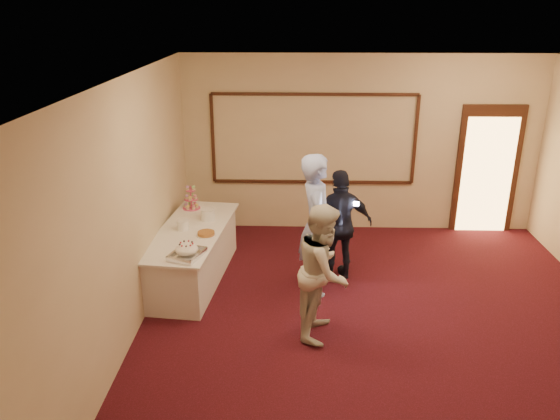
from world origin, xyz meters
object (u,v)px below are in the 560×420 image
at_px(buffet_table, 192,254).
at_px(guest, 340,226).
at_px(tart, 206,234).
at_px(woman, 324,271).
at_px(plate_stack_a, 183,225).
at_px(pavlova_tray, 187,251).
at_px(plate_stack_b, 208,214).
at_px(cupcake_stand, 191,200).
at_px(man, 317,225).

relative_size(buffet_table, guest, 1.47).
bearing_deg(tart, woman, -35.46).
bearing_deg(plate_stack_a, pavlova_tray, -75.88).
distance_m(plate_stack_a, plate_stack_b, 0.47).
height_order(cupcake_stand, tart, cupcake_stand).
xyz_separation_m(plate_stack_a, woman, (1.91, -1.31, -0.02)).
xyz_separation_m(pavlova_tray, man, (1.63, 0.60, 0.13)).
bearing_deg(buffet_table, cupcake_stand, 99.63).
relative_size(plate_stack_a, man, 0.09).
relative_size(buffet_table, cupcake_stand, 5.99).
height_order(buffet_table, tart, tart).
xyz_separation_m(pavlova_tray, plate_stack_a, (-0.22, 0.87, -0.01)).
distance_m(tart, woman, 1.90).
xyz_separation_m(plate_stack_b, guest, (1.91, -0.25, -0.05)).
bearing_deg(woman, buffet_table, 67.41).
bearing_deg(buffet_table, plate_stack_b, 63.36).
relative_size(man, guest, 1.20).
distance_m(man, woman, 1.05).
height_order(plate_stack_b, guest, guest).
bearing_deg(buffet_table, guest, 3.18).
distance_m(pavlova_tray, guest, 2.21).
relative_size(plate_stack_a, woman, 0.10).
xyz_separation_m(plate_stack_b, man, (1.56, -0.63, 0.12)).
distance_m(tart, guest, 1.87).
bearing_deg(guest, cupcake_stand, -33.19).
height_order(buffet_table, man, man).
bearing_deg(plate_stack_b, tart, -83.64).
xyz_separation_m(pavlova_tray, woman, (1.69, -0.44, -0.03)).
distance_m(plate_stack_a, guest, 2.20).
bearing_deg(woman, tart, 67.96).
height_order(plate_stack_a, man, man).
relative_size(cupcake_stand, man, 0.20).
bearing_deg(man, tart, 84.67).
height_order(man, guest, man).
relative_size(tart, guest, 0.17).
relative_size(tart, man, 0.14).
xyz_separation_m(pavlova_tray, tart, (0.14, 0.67, -0.05)).
height_order(buffet_table, pavlova_tray, pavlova_tray).
bearing_deg(man, plate_stack_a, 78.96).
xyz_separation_m(buffet_table, plate_stack_b, (0.18, 0.37, 0.47)).
xyz_separation_m(man, guest, (0.35, 0.38, -0.17)).
distance_m(buffet_table, tart, 0.52).
bearing_deg(cupcake_stand, plate_stack_a, -87.52).
height_order(cupcake_stand, guest, guest).
bearing_deg(buffet_table, tart, -39.22).
bearing_deg(man, cupcake_stand, 56.74).
distance_m(cupcake_stand, plate_stack_b, 0.58).
height_order(tart, guest, guest).
height_order(pavlova_tray, guest, guest).
bearing_deg(guest, buffet_table, -12.03).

